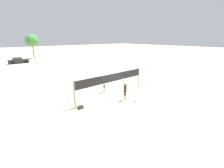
{
  "coord_description": "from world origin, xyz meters",
  "views": [
    {
      "loc": [
        -9.34,
        -10.77,
        5.78
      ],
      "look_at": [
        0.0,
        0.0,
        1.34
      ],
      "focal_mm": 24.0,
      "sensor_mm": 36.0,
      "label": 1
    }
  ],
  "objects_px": {
    "player_blocker": "(104,82)",
    "volleyball": "(135,100)",
    "parked_car_mid": "(18,61)",
    "tree_left_cluster": "(32,41)",
    "gear_bag": "(81,107)",
    "player_spiker": "(125,89)",
    "volleyball_net": "(112,80)"
  },
  "relations": [
    {
      "from": "gear_bag",
      "to": "volleyball_net",
      "type": "bearing_deg",
      "value": 4.59
    },
    {
      "from": "gear_bag",
      "to": "parked_car_mid",
      "type": "relative_size",
      "value": 0.1
    },
    {
      "from": "player_blocker",
      "to": "parked_car_mid",
      "type": "relative_size",
      "value": 0.5
    },
    {
      "from": "parked_car_mid",
      "to": "tree_left_cluster",
      "type": "distance_m",
      "value": 9.19
    },
    {
      "from": "parked_car_mid",
      "to": "tree_left_cluster",
      "type": "bearing_deg",
      "value": 54.33
    },
    {
      "from": "volleyball",
      "to": "tree_left_cluster",
      "type": "relative_size",
      "value": 0.03
    },
    {
      "from": "volleyball_net",
      "to": "player_blocker",
      "type": "bearing_deg",
      "value": 81.63
    },
    {
      "from": "volleyball_net",
      "to": "gear_bag",
      "type": "height_order",
      "value": "volleyball_net"
    },
    {
      "from": "player_spiker",
      "to": "volleyball_net",
      "type": "bearing_deg",
      "value": 12.05
    },
    {
      "from": "player_blocker",
      "to": "gear_bag",
      "type": "relative_size",
      "value": 5.14
    },
    {
      "from": "volleyball_net",
      "to": "player_blocker",
      "type": "height_order",
      "value": "volleyball_net"
    },
    {
      "from": "volleyball_net",
      "to": "player_spiker",
      "type": "bearing_deg",
      "value": -77.95
    },
    {
      "from": "volleyball_net",
      "to": "parked_car_mid",
      "type": "xyz_separation_m",
      "value": [
        -3.02,
        29.92,
        -1.12
      ]
    },
    {
      "from": "player_spiker",
      "to": "player_blocker",
      "type": "relative_size",
      "value": 1.01
    },
    {
      "from": "gear_bag",
      "to": "parked_car_mid",
      "type": "height_order",
      "value": "parked_car_mid"
    },
    {
      "from": "player_spiker",
      "to": "player_blocker",
      "type": "xyz_separation_m",
      "value": [
        -0.09,
        3.07,
        -0.02
      ]
    },
    {
      "from": "parked_car_mid",
      "to": "tree_left_cluster",
      "type": "relative_size",
      "value": 0.64
    },
    {
      "from": "volleyball_net",
      "to": "tree_left_cluster",
      "type": "bearing_deg",
      "value": 86.77
    },
    {
      "from": "player_spiker",
      "to": "player_blocker",
      "type": "height_order",
      "value": "player_spiker"
    },
    {
      "from": "player_blocker",
      "to": "volleyball",
      "type": "distance_m",
      "value": 4.1
    },
    {
      "from": "tree_left_cluster",
      "to": "volleyball",
      "type": "bearing_deg",
      "value": -91.81
    },
    {
      "from": "volleyball_net",
      "to": "volleyball",
      "type": "distance_m",
      "value": 2.99
    },
    {
      "from": "volleyball",
      "to": "tree_left_cluster",
      "type": "distance_m",
      "value": 38.93
    },
    {
      "from": "player_spiker",
      "to": "tree_left_cluster",
      "type": "relative_size",
      "value": 0.32
    },
    {
      "from": "player_blocker",
      "to": "volleyball",
      "type": "height_order",
      "value": "player_blocker"
    },
    {
      "from": "player_spiker",
      "to": "player_blocker",
      "type": "distance_m",
      "value": 3.07
    },
    {
      "from": "volleyball",
      "to": "gear_bag",
      "type": "relative_size",
      "value": 0.56
    },
    {
      "from": "player_spiker",
      "to": "volleyball",
      "type": "height_order",
      "value": "player_spiker"
    },
    {
      "from": "tree_left_cluster",
      "to": "volleyball_net",
      "type": "bearing_deg",
      "value": -93.23
    },
    {
      "from": "player_spiker",
      "to": "parked_car_mid",
      "type": "xyz_separation_m",
      "value": [
        -3.35,
        31.44,
        -0.53
      ]
    },
    {
      "from": "player_blocker",
      "to": "gear_bag",
      "type": "xyz_separation_m",
      "value": [
        -4.03,
        -1.86,
        -1.0
      ]
    },
    {
      "from": "volleyball_net",
      "to": "player_spiker",
      "type": "height_order",
      "value": "volleyball_net"
    }
  ]
}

